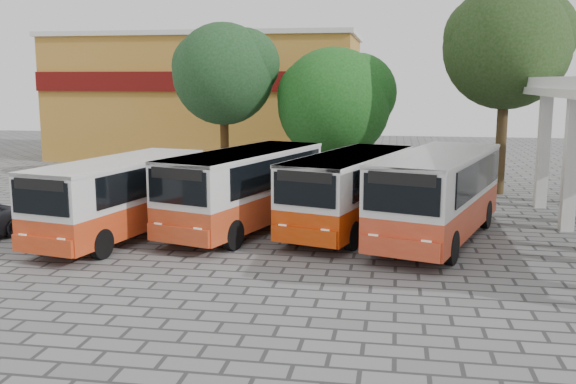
% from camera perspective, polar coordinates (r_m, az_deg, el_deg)
% --- Properties ---
extents(ground, '(90.00, 90.00, 0.00)m').
position_cam_1_polar(ground, '(18.29, 3.59, -6.88)').
color(ground, slate).
rests_on(ground, ground).
extents(shophouse_block, '(20.40, 10.40, 8.30)m').
position_cam_1_polar(shophouse_block, '(45.26, -6.92, 8.43)').
color(shophouse_block, '#AB7427').
rests_on(shophouse_block, ground).
extents(bus_far_left, '(3.73, 7.77, 2.67)m').
position_cam_1_polar(bus_far_left, '(22.21, -14.69, -0.09)').
color(bus_far_left, red).
rests_on(bus_far_left, ground).
extents(bus_centre_left, '(4.63, 8.34, 2.83)m').
position_cam_1_polar(bus_centre_left, '(22.66, -3.85, 0.64)').
color(bus_centre_left, '#BC3F19').
rests_on(bus_centre_left, ground).
extents(bus_centre_right, '(4.43, 8.06, 2.74)m').
position_cam_1_polar(bus_centre_right, '(22.58, 5.56, 0.45)').
color(bus_centre_right, '#BC3202').
rests_on(bus_centre_right, ground).
extents(bus_far_right, '(4.84, 8.65, 2.93)m').
position_cam_1_polar(bus_far_right, '(21.69, 13.22, 0.14)').
color(bus_far_right, red).
rests_on(bus_far_right, ground).
extents(tree_left, '(5.27, 5.02, 8.09)m').
position_cam_1_polar(tree_left, '(32.35, -5.64, 10.68)').
color(tree_left, '#4C2F14').
rests_on(tree_left, ground).
extents(tree_middle, '(5.85, 5.57, 6.90)m').
position_cam_1_polar(tree_middle, '(31.98, 4.23, 8.13)').
color(tree_middle, '#452511').
rests_on(tree_middle, ground).
extents(tree_right, '(5.97, 5.68, 9.62)m').
position_cam_1_polar(tree_right, '(31.44, 18.99, 12.44)').
color(tree_right, '#4B381F').
rests_on(tree_right, ground).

